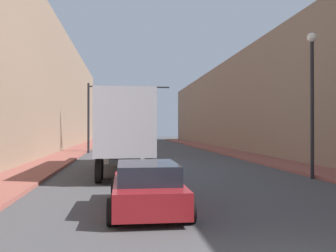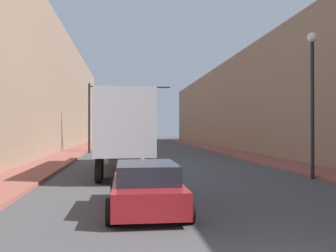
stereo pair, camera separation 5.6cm
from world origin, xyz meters
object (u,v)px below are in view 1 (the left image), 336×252
(semi_truck, at_px, (124,130))
(street_lamp, at_px, (312,84))
(traffic_signal_gantry, at_px, (111,103))
(sedan_car, at_px, (147,187))

(semi_truck, distance_m, street_lamp, 9.75)
(semi_truck, xyz_separation_m, street_lamp, (8.32, -4.65, 2.05))
(traffic_signal_gantry, height_order, street_lamp, street_lamp)
(street_lamp, bearing_deg, sedan_car, -144.85)
(sedan_car, height_order, traffic_signal_gantry, traffic_signal_gantry)
(sedan_car, height_order, street_lamp, street_lamp)
(semi_truck, bearing_deg, traffic_signal_gantry, 94.48)
(semi_truck, bearing_deg, sedan_car, -86.72)
(semi_truck, height_order, traffic_signal_gantry, traffic_signal_gantry)
(street_lamp, bearing_deg, traffic_signal_gantry, 116.21)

